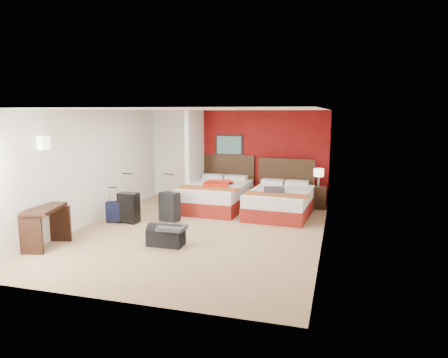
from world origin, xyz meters
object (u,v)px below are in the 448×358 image
(table_lamp, at_px, (319,177))
(desk, at_px, (46,227))
(red_suitcase_open, at_px, (219,183))
(suitcase_black, at_px, (129,209))
(suitcase_navy, at_px, (114,213))
(nightstand, at_px, (318,197))
(bed_right, at_px, (280,203))
(suitcase_charcoal, at_px, (170,208))
(bed_left, at_px, (216,196))
(duffel_bag, at_px, (166,237))

(table_lamp, xyz_separation_m, desk, (-4.57, -4.55, -0.42))
(red_suitcase_open, relative_size, suitcase_black, 1.23)
(suitcase_navy, bearing_deg, desk, -108.98)
(red_suitcase_open, relative_size, nightstand, 1.40)
(bed_right, distance_m, suitcase_charcoal, 2.64)
(bed_left, distance_m, desk, 4.32)
(red_suitcase_open, height_order, desk, desk)
(suitcase_black, height_order, suitcase_navy, suitcase_black)
(suitcase_charcoal, bearing_deg, suitcase_black, -140.84)
(red_suitcase_open, height_order, duffel_bag, red_suitcase_open)
(suitcase_black, bearing_deg, suitcase_navy, -166.12)
(nightstand, distance_m, desk, 6.45)
(suitcase_navy, bearing_deg, table_lamp, 21.17)
(nightstand, bearing_deg, bed_right, -133.38)
(suitcase_black, height_order, duffel_bag, suitcase_black)
(table_lamp, xyz_separation_m, suitcase_navy, (-4.30, -2.69, -0.58))
(bed_left, height_order, desk, desk)
(suitcase_black, xyz_separation_m, desk, (-0.61, -1.93, 0.05))
(nightstand, xyz_separation_m, suitcase_black, (-3.96, -2.63, 0.04))
(suitcase_navy, bearing_deg, nightstand, 21.17)
(suitcase_navy, xyz_separation_m, desk, (-0.27, -1.87, 0.16))
(nightstand, bearing_deg, suitcase_navy, -150.86)
(desk, bearing_deg, bed_right, 30.11)
(bed_right, distance_m, nightstand, 1.28)
(table_lamp, bearing_deg, suitcase_black, -146.44)
(suitcase_charcoal, bearing_deg, nightstand, 51.52)
(table_lamp, relative_size, duffel_bag, 0.68)
(suitcase_black, bearing_deg, red_suitcase_open, 52.55)
(suitcase_charcoal, height_order, duffel_bag, suitcase_charcoal)
(table_lamp, xyz_separation_m, duffel_bag, (-2.53, -3.85, -0.63))
(red_suitcase_open, xyz_separation_m, nightstand, (2.41, 0.86, -0.39))
(nightstand, xyz_separation_m, suitcase_charcoal, (-3.14, -2.27, 0.03))
(nightstand, distance_m, suitcase_black, 4.76)
(desk, bearing_deg, red_suitcase_open, 45.97)
(desk, bearing_deg, nightstand, 31.25)
(bed_left, relative_size, suitcase_navy, 4.72)
(table_lamp, distance_m, suitcase_charcoal, 3.90)
(bed_right, relative_size, duffel_bag, 3.04)
(nightstand, distance_m, suitcase_navy, 5.07)
(bed_left, xyz_separation_m, bed_right, (1.67, -0.21, -0.01))
(bed_right, height_order, duffel_bag, bed_right)
(bed_left, distance_m, duffel_bag, 3.09)
(bed_right, xyz_separation_m, duffel_bag, (-1.69, -2.87, -0.13))
(red_suitcase_open, relative_size, suitcase_navy, 1.81)
(bed_left, xyz_separation_m, nightstand, (2.51, 0.76, -0.03))
(nightstand, xyz_separation_m, suitcase_navy, (-4.30, -2.69, -0.07))
(bed_right, relative_size, desk, 2.21)
(suitcase_charcoal, height_order, desk, desk)
(red_suitcase_open, bearing_deg, bed_right, -8.98)
(bed_right, bearing_deg, desk, -132.36)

